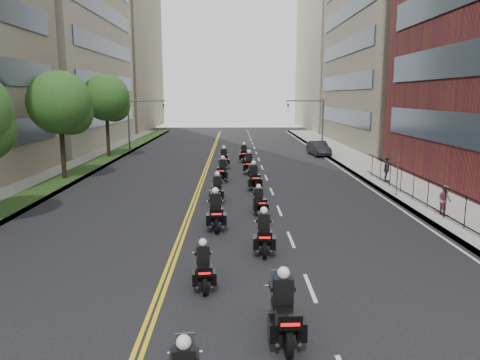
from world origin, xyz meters
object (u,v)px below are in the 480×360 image
(motorcycle_11, at_px, (244,154))
(motorcycle_8, at_px, (223,171))
(motorcycle_5, at_px, (259,202))
(motorcycle_2, at_px, (203,268))
(pedestrian_c, at_px, (387,169))
(motorcycle_1, at_px, (284,312))
(motorcycle_6, at_px, (217,190))
(motorcycle_10, at_px, (224,159))
(motorcycle_7, at_px, (254,178))
(pedestrian_b, at_px, (445,200))
(motorcycle_9, at_px, (249,164))
(motorcycle_4, at_px, (216,213))
(motorcycle_3, at_px, (264,235))
(parked_sedan, at_px, (319,148))

(motorcycle_11, bearing_deg, motorcycle_8, -99.11)
(motorcycle_5, bearing_deg, motorcycle_2, -111.71)
(motorcycle_2, relative_size, motorcycle_8, 0.86)
(motorcycle_8, height_order, pedestrian_c, pedestrian_c)
(motorcycle_8, bearing_deg, motorcycle_1, -79.13)
(motorcycle_2, height_order, motorcycle_6, motorcycle_6)
(motorcycle_8, height_order, motorcycle_10, motorcycle_10)
(motorcycle_7, height_order, pedestrian_b, motorcycle_7)
(motorcycle_6, bearing_deg, motorcycle_1, -80.11)
(motorcycle_6, relative_size, motorcycle_7, 0.93)
(motorcycle_8, relative_size, motorcycle_11, 1.00)
(motorcycle_1, height_order, pedestrian_b, motorcycle_1)
(motorcycle_9, bearing_deg, motorcycle_5, -86.78)
(motorcycle_5, relative_size, motorcycle_8, 0.85)
(motorcycle_2, relative_size, motorcycle_7, 0.83)
(motorcycle_4, height_order, pedestrian_b, motorcycle_4)
(motorcycle_4, bearing_deg, motorcycle_1, -82.85)
(motorcycle_8, height_order, motorcycle_9, motorcycle_9)
(motorcycle_10, bearing_deg, motorcycle_11, 60.49)
(motorcycle_2, bearing_deg, motorcycle_10, 83.38)
(motorcycle_4, bearing_deg, motorcycle_11, 80.72)
(motorcycle_7, bearing_deg, motorcycle_5, -95.33)
(motorcycle_3, height_order, motorcycle_5, motorcycle_3)
(motorcycle_3, xyz_separation_m, motorcycle_8, (-1.93, 15.19, 0.02))
(motorcycle_9, distance_m, pedestrian_c, 10.23)
(motorcycle_7, relative_size, motorcycle_8, 1.03)
(pedestrian_b, xyz_separation_m, pedestrian_c, (0.00, 8.87, 0.15))
(motorcycle_10, height_order, pedestrian_c, pedestrian_c)
(pedestrian_b, bearing_deg, motorcycle_4, 91.38)
(motorcycle_1, xyz_separation_m, pedestrian_c, (9.17, 20.47, 0.32))
(motorcycle_5, distance_m, motorcycle_7, 6.33)
(motorcycle_5, distance_m, pedestrian_b, 9.15)
(motorcycle_6, distance_m, motorcycle_7, 4.09)
(motorcycle_10, distance_m, motorcycle_11, 3.90)
(motorcycle_3, distance_m, pedestrian_b, 10.52)
(parked_sedan, height_order, pedestrian_c, pedestrian_c)
(motorcycle_11, bearing_deg, motorcycle_2, -92.81)
(motorcycle_1, bearing_deg, motorcycle_7, 87.73)
(motorcycle_2, bearing_deg, motorcycle_7, 75.45)
(pedestrian_c, bearing_deg, motorcycle_9, 81.92)
(motorcycle_6, relative_size, pedestrian_c, 1.30)
(motorcycle_8, bearing_deg, motorcycle_11, 85.44)
(motorcycle_7, distance_m, pedestrian_b, 11.58)
(motorcycle_7, relative_size, motorcycle_9, 1.01)
(motorcycle_6, relative_size, pedestrian_b, 1.56)
(motorcycle_2, distance_m, motorcycle_8, 18.47)
(motorcycle_7, bearing_deg, motorcycle_2, -103.52)
(motorcycle_5, distance_m, motorcycle_11, 18.82)
(motorcycle_2, xyz_separation_m, motorcycle_7, (2.26, 15.47, 0.12))
(motorcycle_11, relative_size, parked_sedan, 0.57)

